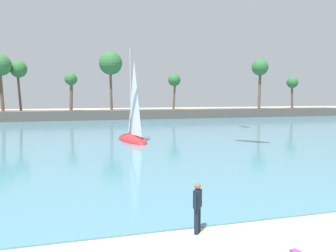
# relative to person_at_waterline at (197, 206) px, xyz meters

# --- Properties ---
(sea) EXTENTS (220.00, 98.43, 0.06)m
(sea) POSITION_rel_person_at_waterline_xyz_m (-1.22, 49.62, -0.86)
(sea) COLOR teal
(sea) RESTS_ON ground
(palm_headland) EXTENTS (116.10, 6.73, 13.33)m
(palm_headland) POSITION_rel_person_at_waterline_xyz_m (-4.34, 58.77, 2.52)
(palm_headland) COLOR #514C47
(palm_headland) RESTS_ON ground
(person_at_waterline) EXTENTS (0.38, 0.45, 1.67)m
(person_at_waterline) POSITION_rel_person_at_waterline_xyz_m (0.00, 0.00, 0.00)
(person_at_waterline) COLOR #141E33
(person_at_waterline) RESTS_ON ground
(sailboat_near_shore) EXTENTS (2.73, 6.89, 9.73)m
(sailboat_near_shore) POSITION_rel_person_at_waterline_xyz_m (2.73, 24.13, 0.04)
(sailboat_near_shore) COLOR red
(sailboat_near_shore) RESTS_ON sea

